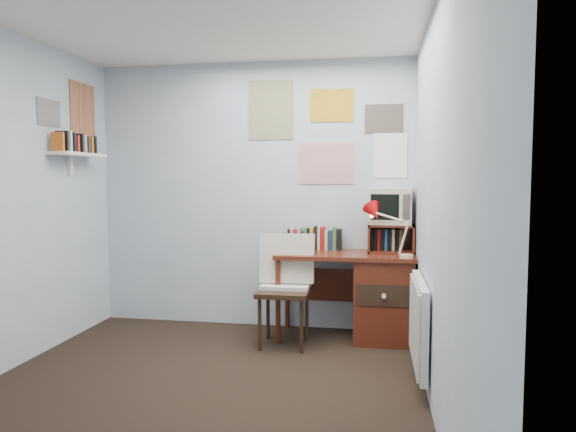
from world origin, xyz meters
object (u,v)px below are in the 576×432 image
desk_chair (284,292)px  wall_shelf (78,154)px  tv_riser (391,238)px  radiator (419,323)px  desk (376,294)px  crt_tv (391,204)px  desk_lamp (407,234)px

desk_chair → wall_shelf: size_ratio=1.48×
tv_riser → radiator: bearing=-80.7°
desk → tv_riser: size_ratio=3.00×
tv_riser → crt_tv: (-0.00, 0.02, 0.30)m
tv_riser → wall_shelf: 2.83m
desk_lamp → desk_chair: bearing=176.4°
desk_lamp → radiator: bearing=-94.3°
desk_chair → desk_lamp: 1.13m
tv_riser → wall_shelf: size_ratio=0.65×
crt_tv → desk: bearing=-127.7°
wall_shelf → desk: bearing=8.4°
crt_tv → wall_shelf: 2.77m
crt_tv → radiator: 1.32m
tv_riser → crt_tv: bearing=98.7°
tv_riser → crt_tv: size_ratio=1.10×
desk_lamp → radiator: desk_lamp is taller
desk_lamp → crt_tv: (-0.12, 0.35, 0.22)m
desk → desk_lamp: size_ratio=2.97×
tv_riser → desk_lamp: bearing=-70.1°
desk_lamp → crt_tv: bearing=100.9°
desk → tv_riser: tv_riser is taller
tv_riser → wall_shelf: (-2.69, -0.49, 0.74)m
tv_riser → desk: bearing=-137.0°
wall_shelf → radiator: bearing=-10.9°
radiator → wall_shelf: bearing=169.1°
desk → wall_shelf: bearing=-171.6°
desk_chair → radiator: desk_chair is taller
crt_tv → wall_shelf: size_ratio=0.59×
tv_riser → crt_tv: crt_tv is taller
desk → desk_lamp: bearing=-42.7°
crt_tv → radiator: bearing=-76.9°
desk_chair → tv_riser: (0.89, 0.42, 0.43)m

